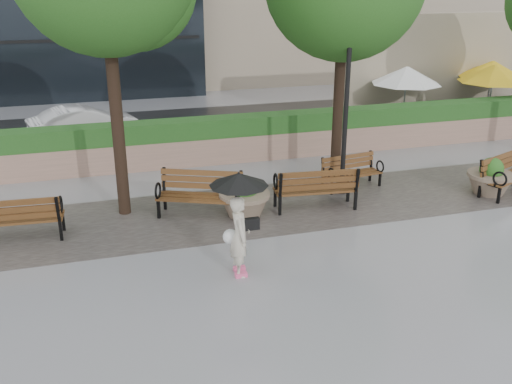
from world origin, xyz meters
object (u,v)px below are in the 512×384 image
object	(u,v)px
lamppost	(345,120)
planter_left	(244,200)
bench_1	(200,203)
bench_2	(315,196)
car_right	(84,124)
planter_right	(490,180)
bench_3	(351,179)
bench_4	(507,182)
pedestrian	(239,214)
bench_0	(18,227)

from	to	relation	value
lamppost	planter_left	bearing A→B (deg)	-165.04
bench_1	bench_2	xyz separation A→B (m)	(2.76, -0.34, 0.00)
bench_1	car_right	size ratio (longest dim) A/B	0.58
bench_2	planter_right	distance (m)	4.71
planter_right	car_right	world-z (taller)	car_right
bench_1	bench_3	xyz separation A→B (m)	(4.22, 0.74, -0.06)
bench_3	planter_left	world-z (taller)	planter_left
planter_left	car_right	world-z (taller)	car_right
bench_3	car_right	world-z (taller)	car_right
bench_4	planter_right	world-z (taller)	bench_4
bench_4	lamppost	distance (m)	4.60
lamppost	pedestrian	xyz separation A→B (m)	(-3.64, -3.39, -0.72)
planter_right	pedestrian	distance (m)	7.66
pedestrian	bench_0	bearing A→B (deg)	63.97
bench_2	planter_left	bearing A→B (deg)	4.22
bench_3	planter_left	xyz separation A→B (m)	(-3.22, -1.02, 0.14)
bench_4	planter_right	xyz separation A→B (m)	(-0.49, 0.08, 0.09)
bench_2	lamppost	bearing A→B (deg)	-136.67
bench_0	car_right	bearing A→B (deg)	-96.72
bench_0	pedestrian	bearing A→B (deg)	150.71
bench_0	planter_right	distance (m)	11.45
bench_3	bench_4	distance (m)	4.01
bench_3	lamppost	xyz separation A→B (m)	(-0.40, -0.27, 1.68)
lamppost	pedestrian	world-z (taller)	lamppost
planter_left	lamppost	size ratio (longest dim) A/B	0.27
lamppost	car_right	world-z (taller)	lamppost
planter_right	lamppost	bearing A→B (deg)	162.63
bench_3	bench_2	bearing A→B (deg)	-152.14
bench_3	pedestrian	size ratio (longest dim) A/B	0.83
bench_1	pedestrian	xyz separation A→B (m)	(0.19, -2.92, 0.91)
planter_right	bench_0	bearing A→B (deg)	177.58
bench_1	car_right	xyz separation A→B (m)	(-2.52, 7.51, 0.29)
bench_0	lamppost	size ratio (longest dim) A/B	0.44
planter_left	lamppost	world-z (taller)	lamppost
planter_left	bench_1	bearing A→B (deg)	164.23
planter_left	car_right	size ratio (longest dim) A/B	0.33
bench_3	pedestrian	distance (m)	5.53
bench_2	bench_3	world-z (taller)	bench_2
planter_right	pedestrian	xyz separation A→B (m)	(-7.27, -2.26, 0.84)
lamppost	bench_2	bearing A→B (deg)	-142.77
bench_0	bench_2	size ratio (longest dim) A/B	0.95
bench_4	pedestrian	world-z (taller)	pedestrian
bench_3	lamppost	size ratio (longest dim) A/B	0.38
bench_2	planter_right	size ratio (longest dim) A/B	1.75
bench_2	bench_3	bearing A→B (deg)	-137.55
bench_1	planter_right	distance (m)	7.49
bench_3	planter_right	world-z (taller)	planter_right
bench_4	bench_0	bearing A→B (deg)	154.59
bench_1	pedestrian	world-z (taller)	pedestrian
bench_0	lamppost	bearing A→B (deg)	-171.19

